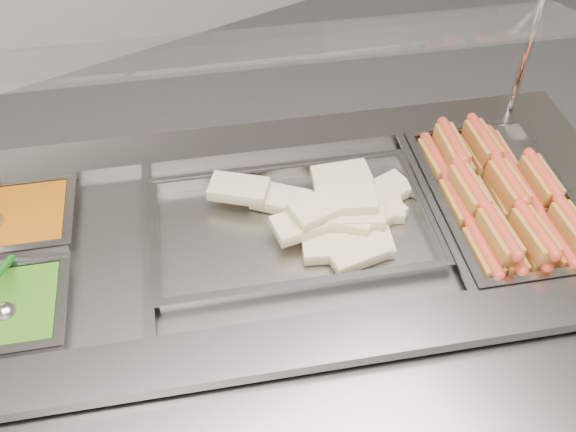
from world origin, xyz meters
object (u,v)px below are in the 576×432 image
steam_counter (272,327)px  pan_wraps (292,229)px  pan_hotdogs (499,206)px  sneeze_guard (251,51)px  serving_spoon (5,305)px

steam_counter → pan_wraps: bearing=-21.9°
pan_hotdogs → pan_wraps: size_ratio=0.82×
steam_counter → sneeze_guard: bearing=68.1°
pan_wraps → serving_spoon: size_ratio=4.51×
pan_hotdogs → serving_spoon: serving_spoon is taller
sneeze_guard → pan_hotdogs: 0.72m
steam_counter → sneeze_guard: (0.08, 0.19, 0.75)m
steam_counter → pan_wraps: size_ratio=2.63×
pan_hotdogs → pan_wraps: (-0.48, 0.20, 0.01)m
steam_counter → pan_hotdogs: pan_hotdogs is taller
pan_hotdogs → serving_spoon: 1.16m
steam_counter → sneeze_guard: sneeze_guard is taller
sneeze_guard → serving_spoon: sneeze_guard is taller
sneeze_guard → pan_wraps: 0.42m
sneeze_guard → pan_wraps: sneeze_guard is taller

